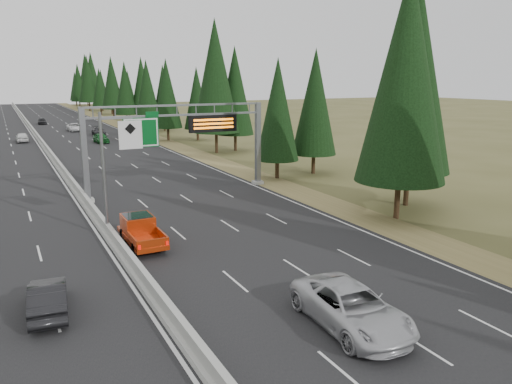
% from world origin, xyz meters
% --- Properties ---
extents(road, '(32.00, 260.00, 0.08)m').
position_xyz_m(road, '(0.00, 80.00, 0.04)').
color(road, black).
rests_on(road, ground).
extents(shoulder_right, '(3.60, 260.00, 0.06)m').
position_xyz_m(shoulder_right, '(17.80, 80.00, 0.03)').
color(shoulder_right, olive).
rests_on(shoulder_right, ground).
extents(median_barrier, '(0.70, 260.00, 0.85)m').
position_xyz_m(median_barrier, '(0.00, 80.00, 0.41)').
color(median_barrier, '#979892').
rests_on(median_barrier, road).
extents(sign_gantry, '(16.75, 0.98, 7.80)m').
position_xyz_m(sign_gantry, '(8.92, 34.88, 5.27)').
color(sign_gantry, slate).
rests_on(sign_gantry, road).
extents(hov_sign_pole, '(2.80, 0.50, 8.00)m').
position_xyz_m(hov_sign_pole, '(0.58, 24.97, 4.72)').
color(hov_sign_pole, slate).
rests_on(hov_sign_pole, road).
extents(tree_row_right, '(12.07, 237.87, 18.67)m').
position_xyz_m(tree_row_right, '(21.95, 67.41, 9.22)').
color(tree_row_right, black).
rests_on(tree_row_right, ground).
extents(silver_minivan, '(3.18, 6.34, 1.72)m').
position_xyz_m(silver_minivan, '(6.53, 8.00, 0.94)').
color(silver_minivan, '#B5B6BA').
rests_on(silver_minivan, road).
extents(red_pickup, '(1.88, 5.28, 1.72)m').
position_xyz_m(red_pickup, '(1.50, 22.55, 1.03)').
color(red_pickup, black).
rests_on(red_pickup, road).
extents(car_ahead_green, '(2.05, 4.61, 1.54)m').
position_xyz_m(car_ahead_green, '(8.53, 74.06, 0.85)').
color(car_ahead_green, '#13551E').
rests_on(car_ahead_green, road).
extents(car_ahead_dkred, '(1.84, 4.92, 1.61)m').
position_xyz_m(car_ahead_dkred, '(14.50, 77.21, 0.88)').
color(car_ahead_dkred, '#61100D').
rests_on(car_ahead_dkred, road).
extents(car_ahead_dkgrey, '(2.13, 4.93, 1.41)m').
position_xyz_m(car_ahead_dkgrey, '(10.10, 85.06, 0.79)').
color(car_ahead_dkgrey, black).
rests_on(car_ahead_dkgrey, road).
extents(car_ahead_white, '(2.55, 5.38, 1.48)m').
position_xyz_m(car_ahead_white, '(7.34, 94.46, 0.82)').
color(car_ahead_white, white).
rests_on(car_ahead_white, road).
extents(car_ahead_far, '(1.80, 4.21, 1.42)m').
position_xyz_m(car_ahead_far, '(2.95, 112.80, 0.79)').
color(car_ahead_far, black).
rests_on(car_ahead_far, road).
extents(car_onc_near, '(1.94, 4.53, 1.45)m').
position_xyz_m(car_onc_near, '(-4.47, 15.00, 0.81)').
color(car_onc_near, black).
rests_on(car_onc_near, road).
extents(car_onc_white, '(1.88, 4.54, 1.54)m').
position_xyz_m(car_onc_white, '(-2.49, 80.70, 0.85)').
color(car_onc_white, white).
rests_on(car_onc_white, road).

